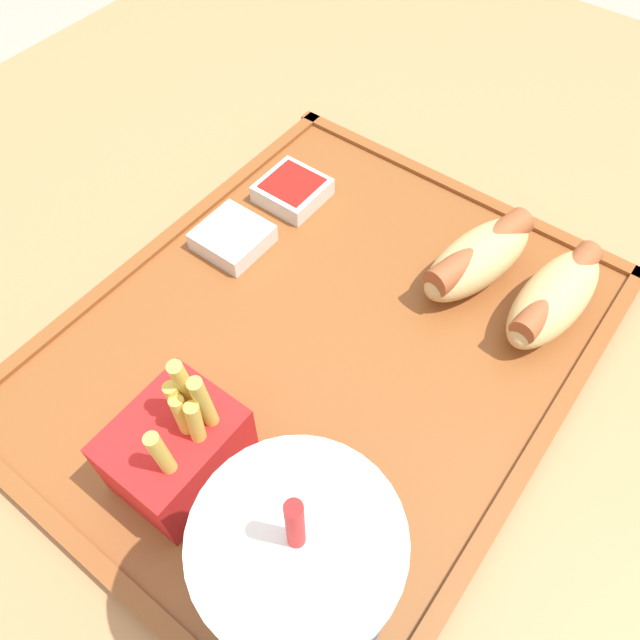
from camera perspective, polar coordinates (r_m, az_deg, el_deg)
ground_plane at (r=1.21m, az=1.26°, el=-21.20°), size 8.00×8.00×0.00m
dining_table at (r=0.84m, az=1.75°, el=-14.75°), size 1.15×1.04×0.77m
food_tray at (r=0.48m, az=-0.00°, el=-2.41°), size 0.43×0.35×0.01m
soda_cup at (r=0.32m, az=-1.68°, el=-23.33°), size 0.08×0.08×0.20m
hot_dog_far at (r=0.50m, az=20.64°, el=2.01°), size 0.12×0.05×0.04m
hot_dog_near at (r=0.51m, az=14.26°, el=5.59°), size 0.12×0.07×0.04m
fries_carton at (r=0.41m, az=-12.80°, el=-11.34°), size 0.08×0.06×0.11m
sauce_cup_mayo at (r=0.54m, az=-7.99°, el=7.55°), size 0.05×0.05×0.02m
sauce_cup_ketchup at (r=0.57m, az=-2.53°, el=11.80°), size 0.05×0.05×0.02m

